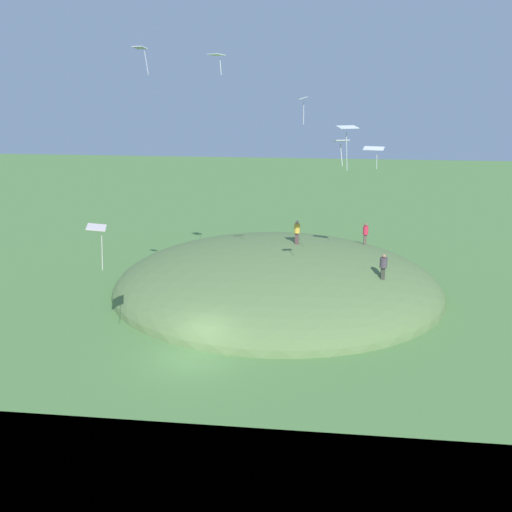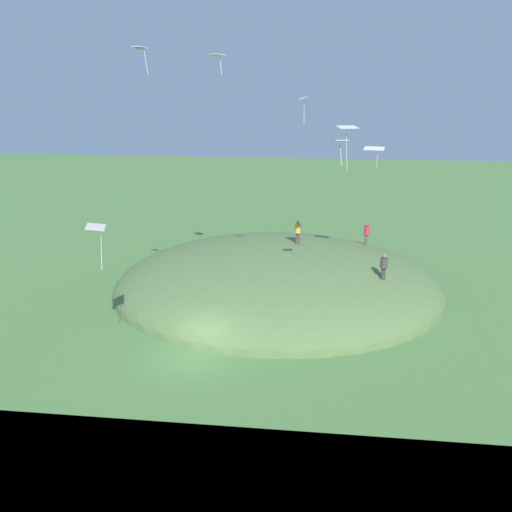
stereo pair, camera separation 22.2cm
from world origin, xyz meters
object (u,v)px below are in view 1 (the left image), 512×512
kite_4 (347,130)px  person_on_hilltop (366,231)px  kite_3 (97,229)px  kite_6 (374,149)px  person_with_child (297,229)px  person_watching_kites (383,264)px  kite_7 (217,55)px  kite_2 (304,101)px  kite_1 (341,143)px  kite_0 (141,50)px

kite_4 → person_on_hilltop: bearing=-10.6°
kite_3 → kite_6: size_ratio=1.58×
kite_6 → person_with_child: bearing=39.9°
kite_3 → kite_4: bearing=-62.7°
person_watching_kites → kite_7: 15.42m
kite_2 → kite_1: bearing=-164.1°
kite_2 → kite_7: bearing=99.8°
person_with_child → person_watching_kites: person_with_child is taller
kite_2 → kite_3: size_ratio=0.79×
person_watching_kites → kite_0: size_ratio=1.27×
person_with_child → kite_0: size_ratio=1.33×
kite_3 → kite_4: size_ratio=0.86×
person_with_child → person_on_hilltop: bearing=58.9°
person_watching_kites → kite_1: 10.81m
kite_4 → person_watching_kites: bearing=-33.6°
person_on_hilltop → kite_3: 22.14m
kite_4 → kite_0: bearing=104.4°
kite_3 → kite_2: bearing=-41.2°
kite_4 → kite_6: (3.29, -1.66, -1.29)m
kite_1 → kite_4: bearing=-7.6°
kite_1 → kite_4: 2.73m
kite_4 → kite_7: 8.70m
kite_7 → kite_2: bearing=-80.2°
person_watching_kites → kite_2: bearing=-12.0°
kite_0 → kite_7: 6.35m
person_on_hilltop → kite_7: bearing=-153.2°
kite_6 → kite_7: size_ratio=1.13×
kite_2 → kite_4: (-4.23, -2.33, -1.26)m
kite_1 → kite_7: (6.09, 6.77, 4.00)m
person_with_child → kite_7: bearing=-104.5°
kite_0 → kite_2: kite_0 is taller
person_with_child → kite_4: size_ratio=0.73×
person_on_hilltop → kite_6: bearing=-108.1°
kite_0 → kite_3: kite_0 is taller
kite_3 → kite_1: bearing=-74.3°
person_on_hilltop → kite_4: (-11.60, 2.16, 8.14)m
kite_1 → kite_2: 7.37m
person_on_hilltop → kite_1: 16.47m
kite_0 → person_watching_kites: bearing=-62.0°
person_on_hilltop → kite_3: bearing=-142.0°
kite_0 → kite_6: size_ratio=1.00×
person_watching_kites → kite_3: 17.37m
kite_2 → person_watching_kites: bearing=-91.8°
person_on_hilltop → person_watching_kites: bearing=-100.5°
kite_2 → kite_6: size_ratio=1.25×
kite_1 → kite_6: 6.38m
kite_0 → kite_4: kite_0 is taller
kite_2 → kite_4: 4.99m
person_watching_kites → kite_0: kite_0 is taller
kite_4 → person_with_child: bearing=17.7°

